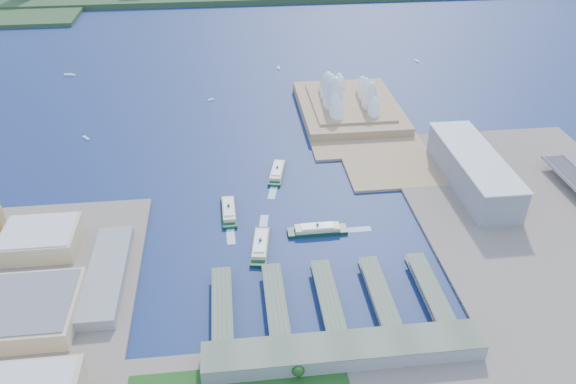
{
  "coord_description": "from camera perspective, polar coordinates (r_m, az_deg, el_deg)",
  "views": [
    {
      "loc": [
        -55.04,
        -402.05,
        318.32
      ],
      "look_at": [
        -2.09,
        63.22,
        18.0
      ],
      "focal_mm": 35.0,
      "sensor_mm": 36.0,
      "label": 1
    }
  ],
  "objects": [
    {
      "name": "ground",
      "position": [
        515.76,
        1.03,
        -5.44
      ],
      "size": [
        3000.0,
        3000.0,
        0.0
      ],
      "primitive_type": "plane",
      "color": "#10224F",
      "rests_on": "ground"
    },
    {
      "name": "east_land",
      "position": [
        558.0,
        27.17,
        -6.16
      ],
      "size": [
        240.0,
        500.0,
        3.0
      ],
      "primitive_type": "cube",
      "color": "gray",
      "rests_on": "ground"
    },
    {
      "name": "peninsula",
      "position": [
        751.74,
        6.68,
        7.52
      ],
      "size": [
        135.0,
        220.0,
        3.0
      ],
      "primitive_type": "cube",
      "color": "tan",
      "rests_on": "ground"
    },
    {
      "name": "opera_house",
      "position": [
        756.83,
        6.31,
        10.24
      ],
      "size": [
        134.0,
        180.0,
        58.0
      ],
      "primitive_type": null,
      "color": "white",
      "rests_on": "peninsula"
    },
    {
      "name": "toaster_building",
      "position": [
        619.35,
        18.26,
        2.14
      ],
      "size": [
        45.0,
        155.0,
        35.0
      ],
      "primitive_type": "cube",
      "color": "gray",
      "rests_on": "east_land"
    },
    {
      "name": "ferry_wharves",
      "position": [
        458.39,
        4.02,
        -10.61
      ],
      "size": [
        184.0,
        90.0,
        9.3
      ],
      "primitive_type": null,
      "color": "#58644C",
      "rests_on": "ground"
    },
    {
      "name": "terminal_building",
      "position": [
        414.61,
        5.67,
        -15.8
      ],
      "size": [
        200.0,
        28.0,
        12.0
      ],
      "primitive_type": "cube",
      "color": "gray",
      "rests_on": "south_land"
    },
    {
      "name": "ferry_a",
      "position": [
        557.35,
        -6.05,
        -1.72
      ],
      "size": [
        15.1,
        55.03,
        10.35
      ],
      "primitive_type": null,
      "rotation": [
        0.0,
        0.0,
        0.02
      ],
      "color": "#0E3920",
      "rests_on": "ground"
    },
    {
      "name": "ferry_b",
      "position": [
        618.39,
        -1.1,
        2.24
      ],
      "size": [
        25.65,
        56.07,
        10.28
      ],
      "primitive_type": null,
      "rotation": [
        0.0,
        0.0,
        -0.23
      ],
      "color": "#0E3920",
      "rests_on": "ground"
    },
    {
      "name": "ferry_c",
      "position": [
        509.93,
        -2.82,
        -5.24
      ],
      "size": [
        22.67,
        58.12,
        10.7
      ],
      "primitive_type": null,
      "rotation": [
        0.0,
        0.0,
        2.99
      ],
      "color": "#0E3920",
      "rests_on": "ground"
    },
    {
      "name": "ferry_d",
      "position": [
        528.99,
        3.0,
        -3.66
      ],
      "size": [
        56.25,
        14.79,
        10.61
      ],
      "primitive_type": null,
      "rotation": [
        0.0,
        0.0,
        1.58
      ],
      "color": "#0E3920",
      "rests_on": "ground"
    },
    {
      "name": "boat_a",
      "position": [
        738.75,
        -19.84,
        5.21
      ],
      "size": [
        10.24,
        11.39,
        2.37
      ],
      "primitive_type": null,
      "rotation": [
        0.0,
        0.0,
        0.7
      ],
      "color": "white",
      "rests_on": "ground"
    },
    {
      "name": "boat_b",
      "position": [
        808.99,
        -7.85,
        9.28
      ],
      "size": [
        9.42,
        6.21,
        2.4
      ],
      "primitive_type": null,
      "rotation": [
        0.0,
        0.0,
        1.95
      ],
      "color": "white",
      "rests_on": "ground"
    },
    {
      "name": "boat_c",
      "position": [
        973.95,
        12.94,
        12.87
      ],
      "size": [
        5.47,
        13.03,
        2.84
      ],
      "primitive_type": null,
      "rotation": [
        0.0,
        0.0,
        3.29
      ],
      "color": "white",
      "rests_on": "ground"
    },
    {
      "name": "boat_d",
      "position": [
        953.91,
        -21.3,
        11.06
      ],
      "size": [
        18.33,
        8.13,
        3.02
      ],
      "primitive_type": null,
      "rotation": [
        0.0,
        0.0,
        1.33
      ],
      "color": "white",
      "rests_on": "ground"
    },
    {
      "name": "boat_e",
      "position": [
        919.32,
        -0.96,
        12.51
      ],
      "size": [
        4.24,
        12.31,
        2.99
      ],
      "primitive_type": null,
      "rotation": [
        0.0,
        0.0,
        -0.03
      ],
      "color": "white",
      "rests_on": "ground"
    }
  ]
}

